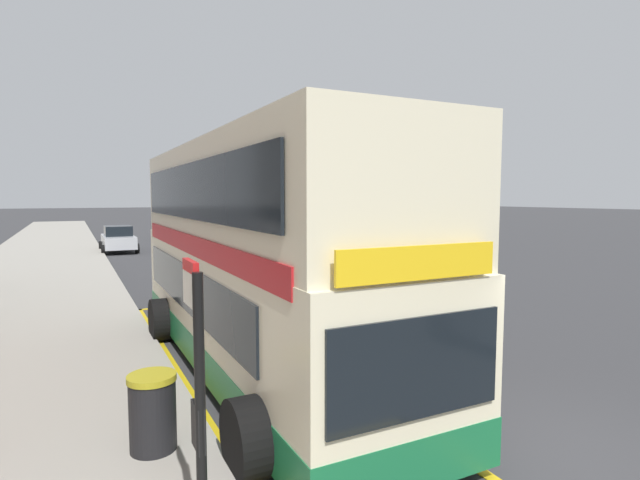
% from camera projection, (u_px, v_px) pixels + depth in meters
% --- Properties ---
extents(ground_plane, '(260.00, 260.00, 0.00)m').
position_uv_depth(ground_plane, '(161.00, 245.00, 34.85)').
color(ground_plane, '#333335').
extents(pavement_near, '(6.00, 76.00, 0.14)m').
position_uv_depth(pavement_near, '(49.00, 249.00, 31.69)').
color(pavement_near, gray).
rests_on(pavement_near, ground).
extents(double_decker_bus, '(3.24, 10.18, 4.40)m').
position_uv_depth(double_decker_bus, '(256.00, 265.00, 9.65)').
color(double_decker_bus, beige).
rests_on(double_decker_bus, ground).
extents(bus_bay_markings, '(2.85, 13.48, 0.01)m').
position_uv_depth(bus_bay_markings, '(256.00, 373.00, 9.51)').
color(bus_bay_markings, gold).
rests_on(bus_bay_markings, ground).
extents(bus_stop_sign, '(0.09, 0.51, 2.72)m').
position_uv_depth(bus_stop_sign, '(198.00, 394.00, 4.16)').
color(bus_stop_sign, black).
rests_on(bus_stop_sign, pavement_near).
extents(parked_car_silver_kerbside, '(2.09, 4.20, 1.62)m').
position_uv_depth(parked_car_silver_kerbside, '(118.00, 239.00, 30.30)').
color(parked_car_silver_kerbside, '#B2B5BA').
rests_on(parked_car_silver_kerbside, ground).
extents(parked_car_teal_ahead, '(2.09, 4.20, 1.62)m').
position_uv_depth(parked_car_teal_ahead, '(187.00, 228.00, 40.62)').
color(parked_car_teal_ahead, '#196066').
rests_on(parked_car_teal_ahead, ground).
extents(litter_bin, '(0.62, 0.62, 0.99)m').
position_uv_depth(litter_bin, '(153.00, 412.00, 6.34)').
color(litter_bin, black).
rests_on(litter_bin, pavement_near).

